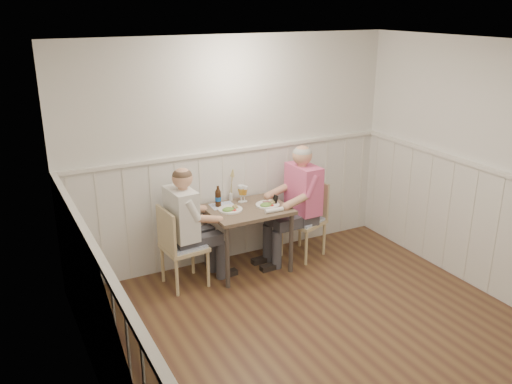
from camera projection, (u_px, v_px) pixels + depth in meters
ground_plane at (344, 354)px, 4.76m from camera, size 4.50×4.50×0.00m
room_shell at (355, 191)px, 4.25m from camera, size 4.04×4.54×2.60m
wainscot at (305, 252)px, 5.10m from camera, size 4.00×4.49×1.34m
dining_table at (248, 216)px, 6.07m from camera, size 0.89×0.70×0.75m
chair_right at (306, 216)px, 6.49m from camera, size 0.55×0.55×0.90m
chair_left at (179, 244)px, 5.74m from camera, size 0.47×0.47×0.91m
man_in_pink at (300, 211)px, 6.36m from camera, size 0.66×0.46×1.41m
diner_cream at (186, 236)px, 5.78m from camera, size 0.64×0.45×1.34m
plate_man at (267, 204)px, 6.09m from camera, size 0.27×0.27×0.07m
plate_diner at (230, 209)px, 5.95m from camera, size 0.27×0.27×0.07m
beer_glass_a at (244, 191)px, 6.19m from camera, size 0.07×0.07×0.19m
beer_glass_b at (241, 191)px, 6.17m from camera, size 0.08×0.08×0.20m
beer_bottle at (218, 198)px, 6.04m from camera, size 0.07×0.07×0.24m
rolled_napkin at (274, 210)px, 5.91m from camera, size 0.22×0.05×0.05m
grass_vase at (231, 186)px, 6.21m from camera, size 0.04×0.04×0.39m
gingham_mat at (222, 206)px, 6.10m from camera, size 0.28×0.23×0.01m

